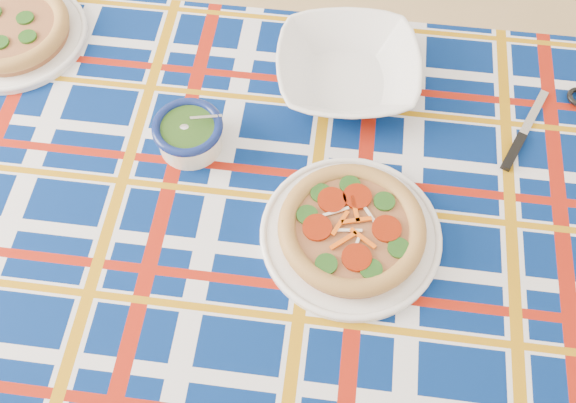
# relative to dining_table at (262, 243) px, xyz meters

# --- Properties ---
(floor) EXTENTS (4.00, 4.00, 0.00)m
(floor) POSITION_rel_dining_table_xyz_m (-0.33, 0.33, -0.64)
(floor) COLOR #A58555
(floor) RESTS_ON ground
(dining_table) EXTENTS (1.57, 1.05, 0.71)m
(dining_table) POSITION_rel_dining_table_xyz_m (0.00, 0.00, 0.00)
(dining_table) COLOR brown
(dining_table) RESTS_ON floor
(tablecloth) EXTENTS (1.61, 1.08, 0.10)m
(tablecloth) POSITION_rel_dining_table_xyz_m (0.00, -0.00, 0.02)
(tablecloth) COLOR navy
(tablecloth) RESTS_ON dining_table
(main_focaccia_plate) EXTENTS (0.34, 0.34, 0.06)m
(main_focaccia_plate) POSITION_rel_dining_table_xyz_m (0.15, -0.02, 0.10)
(main_focaccia_plate) COLOR #985B35
(main_focaccia_plate) RESTS_ON tablecloth
(pesto_bowl) EXTENTS (0.14, 0.14, 0.07)m
(pesto_bowl) POSITION_rel_dining_table_xyz_m (-0.13, 0.15, 0.11)
(pesto_bowl) COLOR #1A380F
(pesto_bowl) RESTS_ON tablecloth
(serving_bowl) EXTENTS (0.27, 0.27, 0.06)m
(serving_bowl) POSITION_rel_dining_table_xyz_m (0.14, 0.30, 0.11)
(serving_bowl) COLOR white
(serving_bowl) RESTS_ON tablecloth
(second_focaccia_plate) EXTENTS (0.30, 0.30, 0.05)m
(second_focaccia_plate) POSITION_rel_dining_table_xyz_m (-0.50, 0.38, 0.10)
(second_focaccia_plate) COLOR #985B35
(second_focaccia_plate) RESTS_ON tablecloth
(table_knife) EXTENTS (0.12, 0.19, 0.01)m
(table_knife) POSITION_rel_dining_table_xyz_m (0.47, 0.24, 0.08)
(table_knife) COLOR silver
(table_knife) RESTS_ON tablecloth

